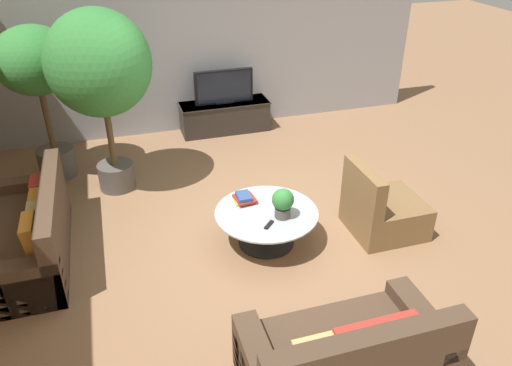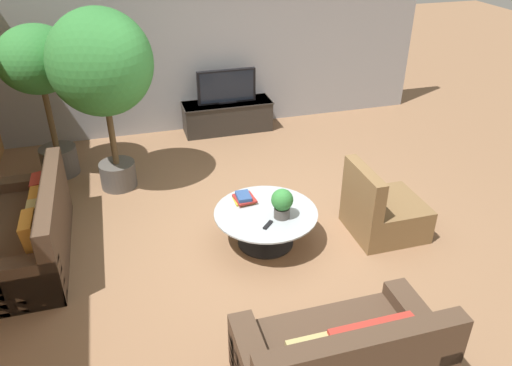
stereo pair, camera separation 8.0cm
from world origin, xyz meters
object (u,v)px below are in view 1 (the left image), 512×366
(coffee_table, at_px, (266,221))
(armchair_wicker, at_px, (382,211))
(potted_palm_corner, at_px, (99,68))
(couch_near_entry, at_px, (346,359))
(media_console, at_px, (225,116))
(potted_plant_tabletop, at_px, (283,202))
(potted_palm_tall, at_px, (37,72))
(television, at_px, (224,87))
(couch_by_wall, at_px, (29,236))

(coffee_table, bearing_deg, armchair_wicker, -7.05)
(potted_palm_corner, bearing_deg, couch_near_entry, -67.81)
(media_console, bearing_deg, potted_palm_corner, -142.76)
(potted_plant_tabletop, bearing_deg, potted_palm_tall, 134.19)
(media_console, xyz_separation_m, television, (-0.00, -0.00, 0.50))
(couch_by_wall, xyz_separation_m, couch_near_entry, (2.49, -2.45, 0.00))
(media_console, distance_m, couch_near_entry, 5.14)
(coffee_table, xyz_separation_m, potted_palm_corner, (-1.52, 1.76, 1.34))
(potted_palm_corner, bearing_deg, potted_palm_tall, 142.28)
(television, distance_m, potted_plant_tabletop, 3.30)
(coffee_table, xyz_separation_m, couch_by_wall, (-2.49, 0.47, -0.00))
(couch_by_wall, height_order, potted_palm_corner, potted_palm_corner)
(media_console, distance_m, armchair_wicker, 3.48)
(media_console, bearing_deg, couch_by_wall, -136.23)
(coffee_table, relative_size, armchair_wicker, 1.32)
(potted_plant_tabletop, bearing_deg, potted_palm_corner, 131.09)
(potted_plant_tabletop, bearing_deg, couch_near_entry, -94.13)
(couch_near_entry, bearing_deg, media_console, -93.39)
(media_console, xyz_separation_m, couch_by_wall, (-2.80, -2.68, 0.03))
(couch_near_entry, xyz_separation_m, armchair_wicker, (1.34, 1.81, -0.02))
(coffee_table, distance_m, armchair_wicker, 1.35)
(television, relative_size, armchair_wicker, 1.10)
(potted_palm_tall, xyz_separation_m, potted_palm_corner, (0.77, -0.59, 0.15))
(television, height_order, couch_near_entry, television)
(couch_by_wall, relative_size, potted_palm_tall, 0.89)
(media_console, height_order, potted_palm_tall, potted_palm_tall)
(television, xyz_separation_m, couch_near_entry, (-0.30, -5.13, -0.47))
(couch_by_wall, distance_m, potted_palm_corner, 2.10)
(couch_near_entry, bearing_deg, potted_palm_tall, -62.11)
(couch_near_entry, relative_size, potted_palm_corner, 0.68)
(media_console, relative_size, television, 1.54)
(media_console, bearing_deg, coffee_table, -95.55)
(potted_palm_corner, xyz_separation_m, potted_plant_tabletop, (1.66, -1.90, -1.04))
(armchair_wicker, distance_m, potted_palm_tall, 4.58)
(couch_near_entry, relative_size, armchair_wicker, 1.83)
(potted_palm_tall, xyz_separation_m, potted_plant_tabletop, (2.43, -2.50, -0.89))
(television, xyz_separation_m, couch_by_wall, (-2.80, -2.68, -0.47))
(armchair_wicker, bearing_deg, potted_palm_tall, 55.24)
(coffee_table, distance_m, potted_palm_tall, 3.49)
(television, height_order, potted_plant_tabletop, television)
(couch_near_entry, relative_size, potted_plant_tabletop, 4.71)
(television, xyz_separation_m, potted_plant_tabletop, (-0.17, -3.29, -0.17))
(armchair_wicker, relative_size, potted_palm_corner, 0.37)
(coffee_table, height_order, couch_by_wall, couch_by_wall)
(couch_by_wall, xyz_separation_m, potted_palm_corner, (0.97, 1.29, 1.35))
(coffee_table, xyz_separation_m, armchair_wicker, (1.34, -0.17, -0.02))
(couch_near_entry, bearing_deg, potted_palm_corner, -67.81)
(couch_by_wall, xyz_separation_m, potted_plant_tabletop, (2.63, -0.61, 0.31))
(media_console, height_order, couch_near_entry, couch_near_entry)
(potted_palm_tall, bearing_deg, potted_palm_corner, -37.72)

